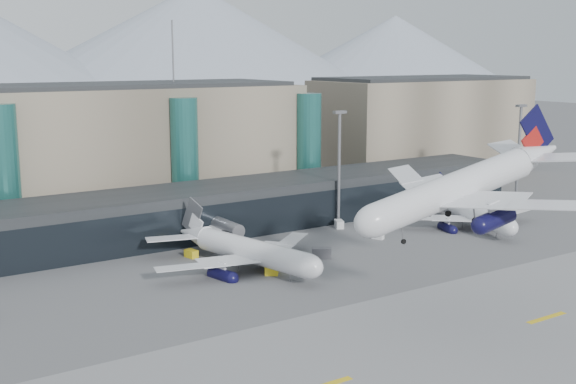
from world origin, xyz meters
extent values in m
plane|color=#515154|center=(0.00, 0.00, 0.00)|extent=(900.00, 900.00, 0.00)
cube|color=slate|center=(0.00, -15.00, 0.02)|extent=(400.00, 40.00, 0.04)
cube|color=gold|center=(20.00, -15.00, 0.05)|extent=(8.00, 1.00, 0.02)
cube|color=black|center=(0.00, 58.00, 5.00)|extent=(170.00, 18.00, 10.00)
cube|color=black|center=(0.00, 49.10, 4.00)|extent=(170.00, 0.40, 8.00)
cylinder|color=slate|center=(0.00, 47.00, 4.20)|extent=(2.80, 14.00, 2.80)
cube|color=slate|center=(0.00, 47.00, 1.20)|extent=(1.20, 1.20, 2.40)
cylinder|color=slate|center=(50.00, 47.00, 4.20)|extent=(2.80, 14.00, 2.80)
cube|color=slate|center=(50.00, 47.00, 1.20)|extent=(1.20, 1.20, 2.40)
cube|color=gray|center=(-25.00, 90.00, 15.00)|extent=(130.00, 30.00, 30.00)
cube|color=black|center=(-25.00, 90.00, 30.50)|extent=(123.50, 28.00, 1.00)
cube|color=gray|center=(95.00, 90.00, 15.00)|extent=(70.00, 30.00, 30.00)
cube|color=black|center=(95.00, 90.00, 30.50)|extent=(66.50, 28.00, 1.00)
cylinder|color=#23645F|center=(-35.00, 74.00, 14.00)|extent=(6.40, 6.40, 28.00)
cylinder|color=#23645F|center=(5.00, 74.00, 14.00)|extent=(6.40, 6.40, 28.00)
cylinder|color=#23645F|center=(40.00, 74.00, 14.00)|extent=(6.40, 6.40, 28.00)
cylinder|color=slate|center=(10.00, 90.00, 38.00)|extent=(0.40, 0.40, 16.00)
cone|color=gray|center=(160.00, 380.00, 42.50)|extent=(340.00, 340.00, 85.00)
cone|color=gray|center=(340.00, 380.00, 35.00)|extent=(300.00, 300.00, 70.00)
cylinder|color=slate|center=(30.00, 48.00, 12.50)|extent=(0.70, 0.70, 25.00)
cube|color=slate|center=(30.00, 48.00, 25.30)|extent=(3.00, 1.20, 0.60)
cylinder|color=slate|center=(80.00, 40.00, 12.50)|extent=(0.70, 0.70, 25.00)
cube|color=slate|center=(80.00, 40.00, 25.30)|extent=(3.00, 1.20, 0.60)
cylinder|color=silver|center=(7.98, -8.88, 21.20)|extent=(26.64, 5.69, 4.38)
ellipsoid|color=silver|center=(-5.23, -8.23, 21.20)|extent=(6.35, 4.68, 4.38)
cone|color=silver|center=(24.96, -9.73, 21.42)|extent=(7.77, 4.75, 4.38)
cube|color=silver|center=(9.40, -18.41, 20.48)|extent=(13.08, 19.92, 0.22)
cylinder|color=black|center=(8.00, -16.07, 18.24)|extent=(5.40, 2.67, 2.41)
cube|color=silver|center=(10.33, 0.46, 20.48)|extent=(14.51, 19.71, 0.22)
cylinder|color=black|center=(8.71, -1.73, 18.24)|extent=(5.40, 2.67, 2.41)
cube|color=silver|center=(25.23, -4.44, 21.64)|extent=(8.28, 10.37, 0.18)
cube|color=black|center=(25.34, -9.74, 24.93)|extent=(6.55, 0.59, 7.72)
cube|color=#9E1713|center=(24.21, -9.69, 23.62)|extent=(4.39, 0.52, 4.22)
cylinder|color=slate|center=(-1.27, -8.42, 18.35)|extent=(0.18, 0.18, 3.51)
cylinder|color=black|center=(-1.27, -8.42, 16.82)|extent=(0.79, 0.32, 0.78)
cylinder|color=black|center=(8.98, -11.57, 16.82)|extent=(1.02, 0.44, 1.00)
cylinder|color=black|center=(9.24, -6.31, 16.82)|extent=(1.02, 0.44, 1.00)
cylinder|color=silver|center=(-3.94, 31.00, 4.78)|extent=(9.87, 26.19, 4.29)
ellipsoid|color=silver|center=(-1.10, 18.38, 4.78)|extent=(5.50, 6.80, 4.29)
cone|color=silver|center=(-7.60, 47.23, 4.99)|extent=(5.81, 8.15, 4.29)
cube|color=silver|center=(4.67, 34.83, 4.07)|extent=(18.47, 16.27, 0.21)
cylinder|color=black|center=(2.83, 32.90, 1.88)|extent=(3.44, 5.57, 2.36)
cube|color=silver|center=(-2.55, 48.37, 5.21)|extent=(9.70, 9.07, 0.17)
cube|color=silver|center=(-13.37, 30.77, 4.07)|extent=(19.40, 10.08, 0.21)
cylinder|color=black|center=(-10.88, 29.82, 1.88)|extent=(3.44, 5.57, 2.36)
cube|color=silver|center=(-12.64, 46.09, 5.21)|extent=(10.25, 6.10, 0.17)
cube|color=slate|center=(-7.68, 47.59, 8.42)|extent=(1.66, 6.30, 7.55)
cube|color=silver|center=(-7.43, 46.51, 7.14)|extent=(1.23, 4.25, 4.13)
cylinder|color=slate|center=(-1.95, 22.16, 1.99)|extent=(0.17, 0.17, 3.43)
cylinder|color=black|center=(-1.95, 22.16, 0.49)|extent=(0.43, 0.80, 0.76)
cylinder|color=black|center=(-1.68, 32.65, 0.49)|extent=(0.59, 1.04, 0.98)
cylinder|color=black|center=(-6.70, 31.52, 0.49)|extent=(0.59, 1.04, 0.98)
cylinder|color=silver|center=(53.64, 31.00, 4.47)|extent=(10.69, 24.33, 4.01)
ellipsoid|color=silver|center=(50.22, 19.40, 4.47)|extent=(5.43, 6.52, 4.01)
cone|color=silver|center=(58.04, 45.91, 4.67)|extent=(5.80, 7.76, 4.01)
cube|color=silver|center=(62.41, 30.21, 3.80)|extent=(17.96, 8.38, 0.20)
cylinder|color=black|center=(60.04, 29.47, 1.76)|extent=(3.48, 5.26, 2.20)
cube|color=silver|center=(62.68, 44.54, 4.87)|extent=(9.49, 5.19, 0.16)
cube|color=silver|center=(45.84, 35.10, 3.80)|extent=(16.84, 15.84, 0.20)
cylinder|color=black|center=(47.44, 33.19, 1.76)|extent=(3.48, 5.26, 2.20)
cube|color=silver|center=(53.40, 47.28, 4.87)|extent=(8.83, 8.76, 0.16)
cube|color=black|center=(58.14, 46.24, 7.87)|extent=(1.92, 5.81, 7.06)
cube|color=silver|center=(57.85, 45.25, 6.67)|extent=(1.40, 3.92, 3.86)
cylinder|color=slate|center=(51.25, 22.88, 1.86)|extent=(0.16, 0.16, 3.21)
cylinder|color=black|center=(51.25, 22.88, 0.46)|extent=(0.45, 0.75, 0.71)
cylinder|color=black|center=(56.24, 31.31, 0.46)|extent=(0.60, 0.98, 0.91)
cylinder|color=black|center=(51.63, 32.67, 0.46)|extent=(0.60, 0.98, 0.91)
cube|color=gold|center=(-9.04, 42.26, 0.73)|extent=(2.03, 2.79, 1.46)
cube|color=#47464B|center=(11.20, 28.40, 0.99)|extent=(4.03, 3.56, 1.99)
cube|color=silver|center=(28.71, 46.00, 0.85)|extent=(2.72, 3.39, 1.71)
cube|color=silver|center=(29.47, 33.71, 0.67)|extent=(2.21, 2.67, 1.35)
cube|color=gold|center=(-1.43, 25.68, 1.18)|extent=(4.34, 4.75, 2.35)
camera|label=1|loc=(-65.77, -77.33, 37.32)|focal=45.00mm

